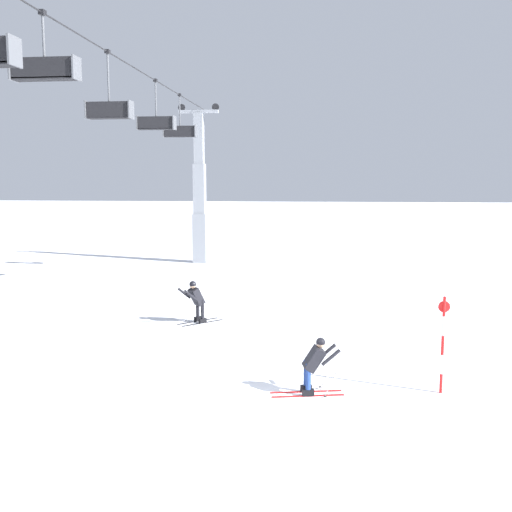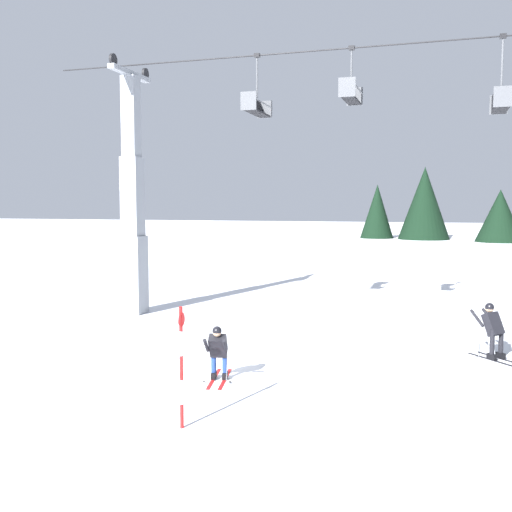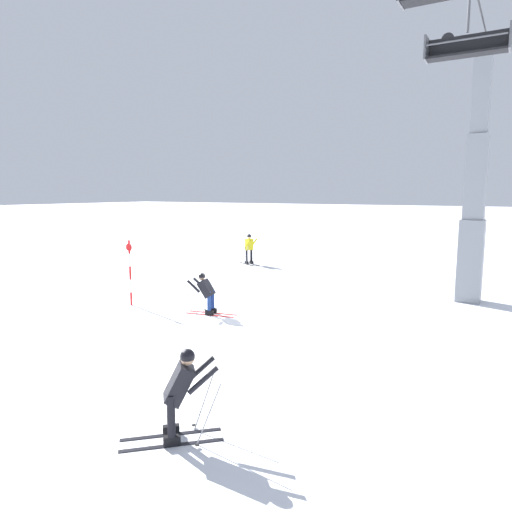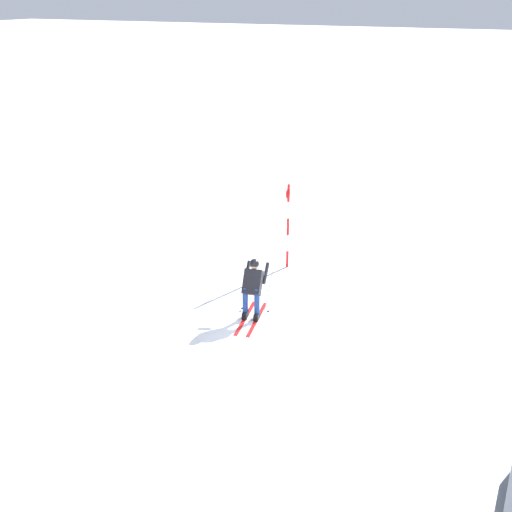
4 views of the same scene
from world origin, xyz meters
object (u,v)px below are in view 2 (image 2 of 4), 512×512
(chairlift_seat_second, at_px, (349,92))
(trail_marker_pole, at_px, (181,364))
(skier_distant_uphill, at_px, (493,326))
(skier_carving_main, at_px, (218,349))
(chairlift_seat_nearest, at_px, (255,105))
(lift_tower_near, at_px, (133,211))
(chairlift_seat_middle, at_px, (499,99))

(chairlift_seat_second, bearing_deg, trail_marker_pole, -98.36)
(skier_distant_uphill, bearing_deg, trail_marker_pole, -129.66)
(skier_carving_main, bearing_deg, skier_distant_uphill, 33.43)
(trail_marker_pole, bearing_deg, chairlift_seat_nearest, 99.88)
(lift_tower_near, xyz_separation_m, chairlift_seat_middle, (13.30, -0.00, 3.66))
(chairlift_seat_nearest, relative_size, trail_marker_pole, 0.90)
(chairlift_seat_second, bearing_deg, skier_distant_uphill, -34.16)
(skier_carving_main, xyz_separation_m, lift_tower_near, (-6.49, 7.51, 3.27))
(chairlift_seat_middle, xyz_separation_m, trail_marker_pole, (-6.38, -10.60, -6.43))
(chairlift_seat_nearest, bearing_deg, chairlift_seat_second, 0.00)
(chairlift_seat_nearest, xyz_separation_m, trail_marker_pole, (1.85, -10.60, -6.65))
(chairlift_seat_nearest, relative_size, chairlift_seat_middle, 0.89)
(trail_marker_pole, bearing_deg, chairlift_seat_second, 81.64)
(chairlift_seat_nearest, height_order, chairlift_seat_middle, same)
(chairlift_seat_second, relative_size, trail_marker_pole, 0.78)
(lift_tower_near, distance_m, skier_distant_uphill, 13.84)
(chairlift_seat_second, xyz_separation_m, skier_distant_uphill, (4.63, -3.14, -7.29))
(chairlift_seat_middle, bearing_deg, lift_tower_near, 180.00)
(chairlift_seat_second, relative_size, skier_distant_uphill, 1.10)
(trail_marker_pole, distance_m, skier_distant_uphill, 9.70)
(skier_carving_main, height_order, chairlift_seat_nearest, chairlift_seat_nearest)
(skier_carving_main, bearing_deg, chairlift_seat_second, 75.14)
(chairlift_seat_middle, bearing_deg, trail_marker_pole, -121.05)
(skier_carving_main, bearing_deg, chairlift_seat_middle, 47.76)
(chairlift_seat_nearest, bearing_deg, chairlift_seat_middle, -0.00)
(skier_carving_main, distance_m, lift_tower_near, 10.45)
(chairlift_seat_middle, bearing_deg, chairlift_seat_second, 180.00)
(lift_tower_near, height_order, chairlift_seat_second, lift_tower_near)
(lift_tower_near, bearing_deg, trail_marker_pole, -56.86)
(skier_carving_main, xyz_separation_m, chairlift_seat_second, (1.99, 7.51, 7.41))
(skier_carving_main, distance_m, skier_distant_uphill, 7.93)
(chairlift_seat_second, xyz_separation_m, trail_marker_pole, (-1.56, -10.60, -6.92))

